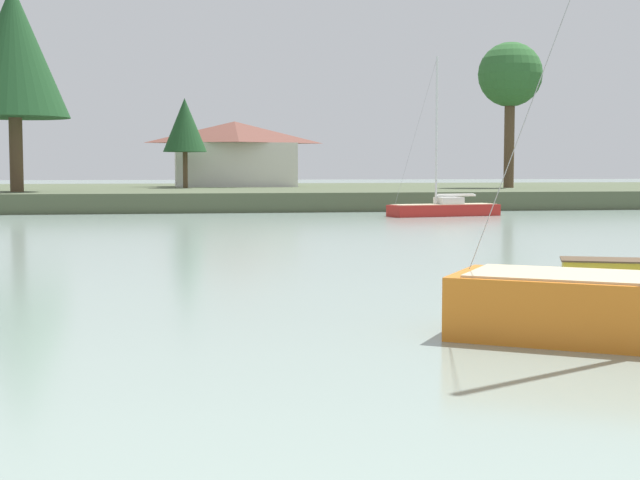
{
  "coord_description": "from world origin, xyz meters",
  "views": [
    {
      "loc": [
        -9.0,
        -4.79,
        3.08
      ],
      "look_at": [
        -3.96,
        24.25,
        0.78
      ],
      "focal_mm": 51.92,
      "sensor_mm": 36.0,
      "label": 1
    }
  ],
  "objects": [
    {
      "name": "shore_tree_left_mid",
      "position": [
        -19.2,
        65.13,
        11.4
      ],
      "size": [
        7.79,
        7.79,
        14.88
      ],
      "color": "brown",
      "rests_on": "far_shore_bank"
    },
    {
      "name": "far_shore_bank",
      "position": [
        0.0,
        79.31,
        0.68
      ],
      "size": [
        217.91,
        41.43,
        1.36
      ],
      "primitive_type": "cube",
      "color": "#4C563D",
      "rests_on": "ground"
    },
    {
      "name": "cottage_hillside",
      "position": [
        -2.05,
        81.7,
        4.49
      ],
      "size": [
        11.86,
        6.59,
        6.04
      ],
      "color": "silver",
      "rests_on": "far_shore_bank"
    },
    {
      "name": "shore_tree_center_right",
      "position": [
        21.17,
        72.3,
        10.99
      ],
      "size": [
        5.58,
        5.58,
        12.63
      ],
      "color": "brown",
      "rests_on": "far_shore_bank"
    },
    {
      "name": "shore_tree_right",
      "position": [
        -6.78,
        76.19,
        6.75
      ],
      "size": [
        3.78,
        3.78,
        7.74
      ],
      "color": "brown",
      "rests_on": "far_shore_bank"
    },
    {
      "name": "sailboat_red",
      "position": [
        9.05,
        52.46,
        0.23
      ],
      "size": [
        7.54,
        3.41,
        10.66
      ],
      "color": "#B2231E",
      "rests_on": "ground"
    },
    {
      "name": "dinghy_yellow",
      "position": [
        4.31,
        20.43,
        0.14
      ],
      "size": [
        3.59,
        2.59,
        0.54
      ],
      "color": "gold",
      "rests_on": "ground"
    }
  ]
}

